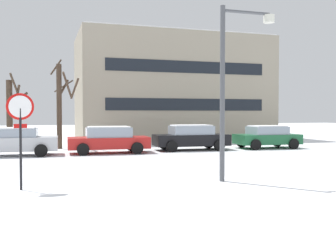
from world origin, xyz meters
The scene contains 11 objects.
ground_plane centered at (0.00, 0.00, 0.00)m, with size 120.00×120.00×0.00m, color white.
road_surface centered at (0.00, 3.04, 0.00)m, with size 80.00×8.07×0.00m.
stop_sign centered at (-0.69, -1.64, 1.93)m, with size 0.75×0.16×2.75m.
street_lamp centered at (5.74, -2.04, 3.45)m, with size 1.92×0.36×5.59m.
parked_car_silver centered at (-1.67, 8.00, 0.75)m, with size 4.60×2.21×1.45m.
parked_car_red centered at (3.27, 7.89, 0.74)m, with size 4.41×2.21×1.46m.
parked_car_black centered at (8.21, 8.24, 0.76)m, with size 4.46×2.15×1.49m.
parked_car_green centered at (13.14, 7.97, 0.72)m, with size 3.97×2.25×1.41m.
tree_far_left centered at (0.89, 11.46, 2.82)m, with size 1.69×1.95×5.52m.
tree_far_mid centered at (-2.03, 12.33, 2.30)m, with size 1.28×1.79×4.59m.
building_far_right centered at (10.30, 18.43, 4.28)m, with size 15.65×8.06×8.57m.
Camera 1 is at (-0.00, -13.53, 2.19)m, focal length 42.14 mm.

